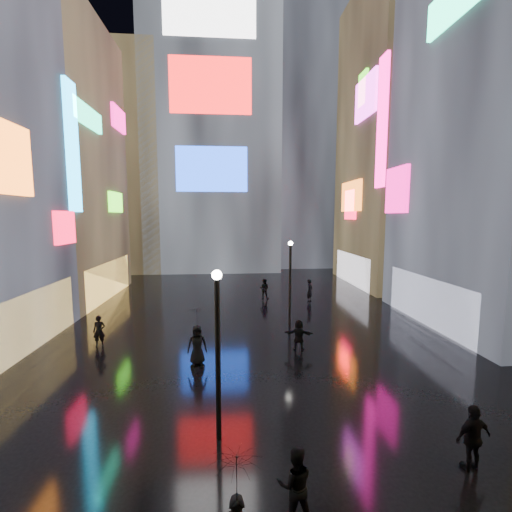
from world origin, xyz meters
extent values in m
plane|color=black|center=(0.00, 20.00, 0.00)|extent=(140.00, 140.00, 0.00)
cube|color=#FFC659|center=(-11.10, 14.00, 1.50)|extent=(0.20, 10.00, 3.00)
cube|color=#FF0C31|center=(-10.85, 18.32, 6.06)|extent=(0.25, 2.24, 1.94)
cube|color=#14ADFF|center=(-10.85, 20.00, 11.00)|extent=(0.25, 1.40, 8.00)
cube|color=black|center=(-16.00, 26.00, 11.00)|extent=(10.00, 12.00, 22.00)
cube|color=#FFC659|center=(-11.10, 26.00, 1.50)|extent=(0.20, 10.00, 3.00)
cube|color=#47EB1A|center=(-10.85, 27.82, 7.91)|extent=(0.25, 3.00, 1.71)
cube|color=#1AF8AA|center=(-10.85, 22.61, 13.61)|extent=(0.25, 4.84, 1.37)
cube|color=#FF0C85|center=(-10.85, 29.70, 15.31)|extent=(0.25, 3.32, 1.94)
cube|color=white|center=(11.10, 17.00, 1.50)|extent=(0.20, 9.00, 3.00)
cube|color=#FF0C85|center=(10.85, 21.12, 8.58)|extent=(0.25, 2.99, 3.26)
cube|color=#FF0C85|center=(10.85, 24.00, 14.00)|extent=(0.25, 1.40, 10.00)
cube|color=black|center=(16.00, 30.00, 14.00)|extent=(10.00, 12.00, 28.00)
cube|color=white|center=(11.10, 30.00, 1.50)|extent=(0.20, 9.00, 3.00)
cube|color=orange|center=(10.85, 30.32, 8.66)|extent=(0.25, 4.92, 2.91)
cube|color=#FF32F8|center=(10.85, 27.51, 17.02)|extent=(0.25, 4.36, 3.46)
cube|color=#FF0C31|center=(10.85, 30.44, 7.84)|extent=(0.25, 2.63, 2.87)
cube|color=#47EB1A|center=(10.85, 28.19, 17.94)|extent=(0.25, 1.69, 2.90)
cube|color=black|center=(-3.00, 44.00, 21.00)|extent=(16.00, 14.00, 42.00)
cube|color=#FF1414|center=(-3.00, 36.90, 21.00)|extent=(9.00, 0.20, 6.00)
cube|color=#194CFF|center=(-3.00, 36.90, 12.00)|extent=(8.00, 0.20, 5.00)
cube|color=black|center=(9.00, 46.00, 17.00)|extent=(12.00, 12.00, 34.00)
cube|color=black|center=(-14.00, 42.00, 13.00)|extent=(10.00, 10.00, 26.00)
cylinder|color=black|center=(-1.54, 6.97, 2.50)|extent=(0.16, 0.16, 5.00)
sphere|color=white|center=(-1.54, 6.97, 5.05)|extent=(0.30, 0.30, 0.30)
cylinder|color=black|center=(2.64, 18.11, 2.50)|extent=(0.16, 0.16, 5.00)
sphere|color=white|center=(2.64, 18.11, 5.05)|extent=(0.30, 0.30, 0.30)
imported|color=black|center=(0.23, 4.04, 0.85)|extent=(0.85, 0.68, 1.69)
imported|color=black|center=(5.24, 5.17, 0.89)|extent=(1.10, 0.60, 1.79)
imported|color=black|center=(-2.66, 12.37, 0.90)|extent=(0.92, 0.64, 1.80)
imported|color=black|center=(2.29, 13.61, 0.78)|extent=(1.51, 0.77, 1.56)
imported|color=black|center=(-7.91, 14.93, 0.81)|extent=(0.64, 0.47, 1.62)
imported|color=black|center=(1.70, 24.54, 0.83)|extent=(0.97, 0.86, 1.65)
imported|color=black|center=(-1.08, 2.80, 2.14)|extent=(1.08, 1.09, 0.90)
imported|color=black|center=(-2.66, 12.37, 2.22)|extent=(1.31, 1.31, 0.84)
imported|color=black|center=(5.18, 23.29, 0.88)|extent=(0.73, 0.77, 1.76)
camera|label=1|loc=(-1.19, -2.78, 6.73)|focal=24.00mm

